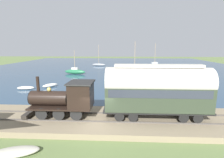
{
  "coord_description": "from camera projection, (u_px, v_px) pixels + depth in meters",
  "views": [
    {
      "loc": [
        -12.9,
        -1.76,
        6.3
      ],
      "look_at": [
        7.83,
        -0.68,
        2.45
      ],
      "focal_mm": 28.0,
      "sensor_mm": 36.0,
      "label": 1
    }
  ],
  "objects": [
    {
      "name": "ground_plane",
      "position": [
        98.0,
        127.0,
        13.9
      ],
      "size": [
        200.0,
        200.0,
        0.0
      ],
      "primitive_type": "plane",
      "color": "#607542"
    },
    {
      "name": "harbor_water",
      "position": [
        116.0,
        66.0,
        57.09
      ],
      "size": [
        80.0,
        80.0,
        0.01
      ],
      "color": "#2D4760",
      "rests_on": "ground"
    },
    {
      "name": "rail_embankment",
      "position": [
        100.0,
        120.0,
        14.66
      ],
      "size": [
        5.74,
        56.0,
        0.56
      ],
      "color": "#84755B",
      "rests_on": "ground"
    },
    {
      "name": "steam_locomotive",
      "position": [
        67.0,
        97.0,
        14.43
      ],
      "size": [
        2.38,
        5.68,
        3.33
      ],
      "color": "black",
      "rests_on": "rail_embankment"
    },
    {
      "name": "passenger_coach",
      "position": [
        157.0,
        89.0,
        13.92
      ],
      "size": [
        2.29,
        8.55,
        4.39
      ],
      "color": "black",
      "rests_on": "rail_embankment"
    },
    {
      "name": "sailboat_navy",
      "position": [
        134.0,
        72.0,
        37.79
      ],
      "size": [
        3.05,
        4.08,
        7.38
      ],
      "rotation": [
        0.0,
        0.0,
        0.49
      ],
      "color": "#192347",
      "rests_on": "harbor_water"
    },
    {
      "name": "sailboat_blue",
      "position": [
        155.0,
        66.0,
        51.16
      ],
      "size": [
        3.92,
        5.17,
        7.27
      ],
      "rotation": [
        0.0,
        0.0,
        0.51
      ],
      "color": "#335199",
      "rests_on": "harbor_water"
    },
    {
      "name": "sailboat_gray",
      "position": [
        99.0,
        64.0,
        58.05
      ],
      "size": [
        1.91,
        4.64,
        6.9
      ],
      "rotation": [
        0.0,
        0.0,
        -0.2
      ],
      "color": "gray",
      "rests_on": "harbor_water"
    },
    {
      "name": "sailboat_green",
      "position": [
        75.0,
        71.0,
        40.8
      ],
      "size": [
        1.96,
        5.2,
        5.5
      ],
      "rotation": [
        0.0,
        0.0,
        -0.18
      ],
      "color": "#236B42",
      "rests_on": "harbor_water"
    },
    {
      "name": "rowboat_far_out",
      "position": [
        181.0,
        90.0,
        24.9
      ],
      "size": [
        1.16,
        3.04,
        0.52
      ],
      "rotation": [
        0.0,
        0.0,
        0.09
      ],
      "color": "beige",
      "rests_on": "harbor_water"
    },
    {
      "name": "rowboat_near_shore",
      "position": [
        50.0,
        85.0,
        27.63
      ],
      "size": [
        2.43,
        2.17,
        0.55
      ],
      "rotation": [
        0.0,
        0.0,
        0.89
      ],
      "color": "silver",
      "rests_on": "harbor_water"
    },
    {
      "name": "rowboat_off_pier",
      "position": [
        26.0,
        88.0,
        26.0
      ],
      "size": [
        1.1,
        2.55,
        0.51
      ],
      "rotation": [
        0.0,
        0.0,
        0.16
      ],
      "color": "beige",
      "rests_on": "harbor_water"
    },
    {
      "name": "rowboat_mid_harbor",
      "position": [
        129.0,
        92.0,
        23.49
      ],
      "size": [
        0.85,
        2.93,
        0.45
      ],
      "rotation": [
        0.0,
        0.0,
        -0.0
      ],
      "color": "beige",
      "rests_on": "harbor_water"
    },
    {
      "name": "beached_dinghy",
      "position": [
        14.0,
        152.0,
        10.22
      ],
      "size": [
        1.88,
        3.0,
        0.44
      ],
      "color": "#B7B2A3",
      "rests_on": "ground"
    }
  ]
}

